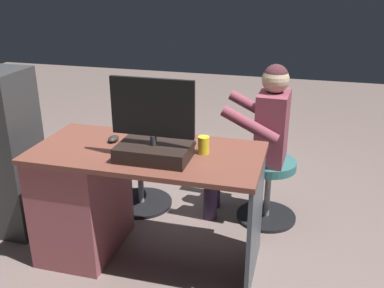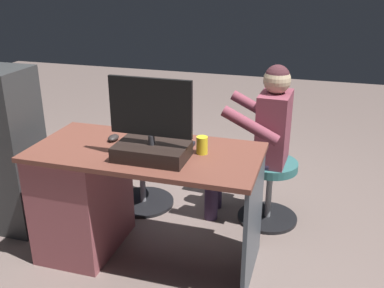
{
  "view_description": "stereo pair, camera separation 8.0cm",
  "coord_description": "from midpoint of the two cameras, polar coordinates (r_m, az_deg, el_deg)",
  "views": [
    {
      "loc": [
        -0.87,
        2.55,
        1.74
      ],
      "look_at": [
        -0.19,
        0.0,
        0.69
      ],
      "focal_mm": 41.1,
      "sensor_mm": 36.0,
      "label": 1
    },
    {
      "loc": [
        -0.95,
        2.53,
        1.74
      ],
      "look_at": [
        -0.19,
        0.0,
        0.69
      ],
      "focal_mm": 41.1,
      "sensor_mm": 36.0,
      "label": 2
    }
  ],
  "objects": [
    {
      "name": "monitor",
      "position": [
        2.44,
        -4.35,
        0.82
      ],
      "size": [
        0.47,
        0.26,
        0.46
      ],
      "color": "black",
      "rests_on": "desk"
    },
    {
      "name": "ground_plane",
      "position": [
        3.21,
        -2.64,
        -11.1
      ],
      "size": [
        10.0,
        10.0,
        0.0
      ],
      "primitive_type": "plane",
      "color": "#71605A"
    },
    {
      "name": "person",
      "position": [
        3.1,
        9.44,
        1.48
      ],
      "size": [
        0.57,
        0.49,
        1.16
      ],
      "color": "brown",
      "rests_on": "ground_plane"
    },
    {
      "name": "keyboard",
      "position": [
        2.67,
        -3.45,
        0.09
      ],
      "size": [
        0.42,
        0.14,
        0.02
      ],
      "primitive_type": "cube",
      "color": "black",
      "rests_on": "desk"
    },
    {
      "name": "office_chair_teddy",
      "position": [
        3.43,
        -5.82,
        -3.68
      ],
      "size": [
        0.48,
        0.48,
        0.47
      ],
      "color": "black",
      "rests_on": "ground_plane"
    },
    {
      "name": "cup",
      "position": [
        2.53,
        2.22,
        -0.16
      ],
      "size": [
        0.07,
        0.07,
        0.1
      ],
      "primitive_type": "cylinder",
      "color": "yellow",
      "rests_on": "desk"
    },
    {
      "name": "teddy_bear",
      "position": [
        3.31,
        -5.97,
        1.84
      ],
      "size": [
        0.23,
        0.24,
        0.34
      ],
      "color": "#8C7C58",
      "rests_on": "office_chair_teddy"
    },
    {
      "name": "visitor_chair",
      "position": [
        3.26,
        10.71,
        -5.26
      ],
      "size": [
        0.44,
        0.44,
        0.47
      ],
      "color": "black",
      "rests_on": "ground_plane"
    },
    {
      "name": "computer_mouse",
      "position": [
        2.76,
        -9.35,
        0.8
      ],
      "size": [
        0.06,
        0.1,
        0.04
      ],
      "primitive_type": "ellipsoid",
      "color": "#292322",
      "rests_on": "desk"
    },
    {
      "name": "desk",
      "position": [
        2.89,
        -11.49,
        -6.33
      ],
      "size": [
        1.37,
        0.66,
        0.75
      ],
      "color": "brown",
      "rests_on": "ground_plane"
    },
    {
      "name": "equipment_rack",
      "position": [
        3.27,
        -22.46,
        -0.86
      ],
      "size": [
        0.44,
        0.36,
        1.15
      ],
      "primitive_type": "cube",
      "color": "#333535",
      "rests_on": "ground_plane"
    },
    {
      "name": "tv_remote",
      "position": [
        2.66,
        -8.03,
        -0.2
      ],
      "size": [
        0.06,
        0.15,
        0.02
      ],
      "primitive_type": "cube",
      "rotation": [
        0.0,
        0.0,
        0.13
      ],
      "color": "black",
      "rests_on": "desk"
    }
  ]
}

